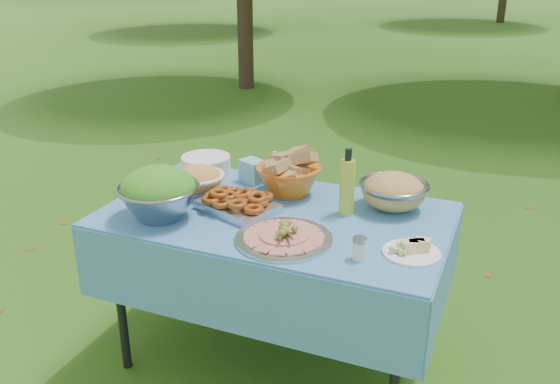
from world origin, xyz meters
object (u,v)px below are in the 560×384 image
at_px(picnic_table, 276,290).
at_px(bread_bowl, 289,173).
at_px(charcuterie_platter, 284,230).
at_px(pasta_bowl_steel, 394,191).
at_px(salad_bowl, 158,193).
at_px(plate_stack, 206,166).
at_px(oil_bottle, 347,182).

height_order(picnic_table, bread_bowl, bread_bowl).
distance_m(picnic_table, charcuterie_platter, 0.50).
bearing_deg(pasta_bowl_steel, charcuterie_platter, -123.57).
bearing_deg(picnic_table, bread_bowl, 97.97).
relative_size(picnic_table, bread_bowl, 4.85).
distance_m(salad_bowl, plate_stack, 0.53).
height_order(picnic_table, oil_bottle, oil_bottle).
height_order(plate_stack, pasta_bowl_steel, pasta_bowl_steel).
relative_size(salad_bowl, oil_bottle, 1.17).
distance_m(pasta_bowl_steel, oil_bottle, 0.23).
relative_size(bread_bowl, charcuterie_platter, 0.79).
xyz_separation_m(salad_bowl, pasta_bowl_steel, (0.88, 0.48, -0.03)).
bearing_deg(picnic_table, salad_bowl, -152.13).
distance_m(plate_stack, oil_bottle, 0.81).
height_order(picnic_table, salad_bowl, salad_bowl).
bearing_deg(plate_stack, bread_bowl, -7.97).
xyz_separation_m(bread_bowl, oil_bottle, (0.31, -0.12, 0.05)).
bearing_deg(oil_bottle, picnic_table, -158.17).
height_order(picnic_table, charcuterie_platter, charcuterie_platter).
xyz_separation_m(plate_stack, pasta_bowl_steel, (0.95, -0.05, 0.03)).
bearing_deg(charcuterie_platter, salad_bowl, -179.97).
xyz_separation_m(plate_stack, charcuterie_platter, (0.64, -0.53, -0.01)).
distance_m(salad_bowl, pasta_bowl_steel, 1.01).
relative_size(charcuterie_platter, oil_bottle, 1.31).
relative_size(plate_stack, bread_bowl, 0.82).
bearing_deg(pasta_bowl_steel, salad_bowl, -151.46).
relative_size(salad_bowl, pasta_bowl_steel, 1.15).
xyz_separation_m(charcuterie_platter, oil_bottle, (0.15, 0.34, 0.10)).
relative_size(picnic_table, salad_bowl, 4.29).
bearing_deg(plate_stack, oil_bottle, -13.29).
bearing_deg(salad_bowl, bread_bowl, 48.97).
relative_size(picnic_table, charcuterie_platter, 3.81).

